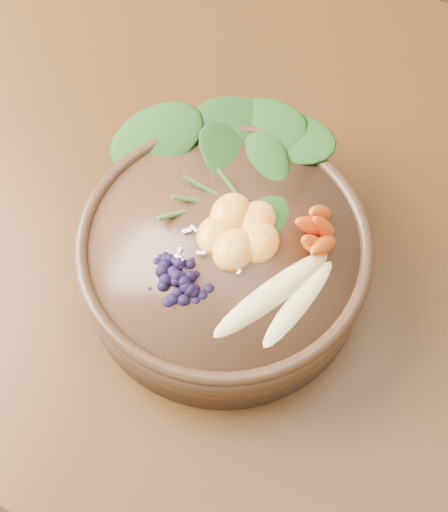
{
  "coord_description": "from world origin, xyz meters",
  "views": [
    {
      "loc": [
        -0.1,
        -0.45,
        1.51
      ],
      "look_at": [
        -0.28,
        -0.11,
        0.8
      ],
      "focal_mm": 50.0,
      "sensor_mm": 36.0,
      "label": 1
    }
  ],
  "objects": [
    {
      "name": "carrot_cluster",
      "position": [
        -0.19,
        -0.05,
        0.88
      ],
      "size": [
        0.09,
        0.09,
        0.09
      ],
      "primitive_type": null,
      "rotation": [
        0.0,
        0.0,
        -0.37
      ],
      "color": "#D74A17",
      "rests_on": "stoneware_bowl"
    },
    {
      "name": "banana_halves",
      "position": [
        -0.19,
        -0.14,
        0.85
      ],
      "size": [
        0.1,
        0.17,
        0.03
      ],
      "rotation": [
        0.0,
        0.0,
        -0.37
      ],
      "color": "#E0CC84",
      "rests_on": "stoneware_bowl"
    },
    {
      "name": "ground",
      "position": [
        0.0,
        0.0,
        0.0
      ],
      "size": [
        4.0,
        4.0,
        0.0
      ],
      "primitive_type": "plane",
      "color": "#381E0F",
      "rests_on": "ground"
    },
    {
      "name": "stoneware_bowl",
      "position": [
        -0.28,
        -0.11,
        0.79
      ],
      "size": [
        0.42,
        0.42,
        0.09
      ],
      "primitive_type": "cylinder",
      "rotation": [
        0.0,
        0.0,
        -0.37
      ],
      "color": "#472C19",
      "rests_on": "dining_table"
    },
    {
      "name": "kale_heap",
      "position": [
        -0.3,
        -0.03,
        0.86
      ],
      "size": [
        0.27,
        0.25,
        0.05
      ],
      "primitive_type": null,
      "rotation": [
        0.0,
        0.0,
        -0.37
      ],
      "color": "#1D4914",
      "rests_on": "stoneware_bowl"
    },
    {
      "name": "coconut_flakes",
      "position": [
        -0.28,
        -0.13,
        0.84
      ],
      "size": [
        0.12,
        0.11,
        0.01
      ],
      "primitive_type": null,
      "rotation": [
        0.0,
        0.0,
        -0.37
      ],
      "color": "white",
      "rests_on": "stoneware_bowl"
    },
    {
      "name": "mandarin_cluster",
      "position": [
        -0.27,
        -0.09,
        0.85
      ],
      "size": [
        0.12,
        0.13,
        0.04
      ],
      "primitive_type": null,
      "rotation": [
        0.0,
        0.0,
        -0.37
      ],
      "color": "#FB9E31",
      "rests_on": "stoneware_bowl"
    },
    {
      "name": "blueberry_pile",
      "position": [
        -0.3,
        -0.18,
        0.86
      ],
      "size": [
        0.18,
        0.16,
        0.04
      ],
      "primitive_type": null,
      "rotation": [
        0.0,
        0.0,
        -0.37
      ],
      "color": "black",
      "rests_on": "stoneware_bowl"
    }
  ]
}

